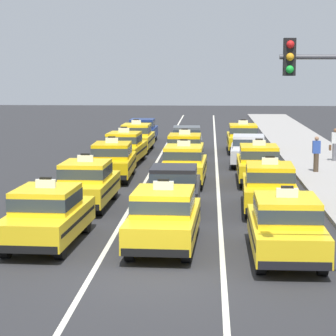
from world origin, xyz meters
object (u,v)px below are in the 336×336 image
at_px(taxi_left_fifth, 137,137).
at_px(taxi_right_nearest, 286,226).
at_px(taxi_right_fifth, 243,137).
at_px(taxi_center_third, 184,164).
at_px(taxi_right_third, 259,163).
at_px(sedan_right_fourth, 248,149).
at_px(taxi_left_third, 112,160).
at_px(taxi_center_fourth, 185,150).
at_px(pedestrian_mid_block, 316,154).
at_px(taxi_left_fourth, 124,147).
at_px(pedestrian_by_storefront, 335,145).
at_px(sedan_center_fifth, 187,139).
at_px(taxi_center_nearest, 164,217).
at_px(sedan_left_sixth, 142,130).
at_px(taxi_left_nearest, 47,214).
at_px(taxi_left_second, 86,183).
at_px(taxi_right_second, 269,186).
at_px(sedan_center_second, 174,187).

relative_size(taxi_left_fifth, taxi_right_nearest, 1.00).
bearing_deg(taxi_right_fifth, taxi_center_third, -104.11).
bearing_deg(taxi_right_third, sedan_right_fourth, 91.56).
bearing_deg(taxi_right_fifth, taxi_left_fifth, -178.33).
distance_m(taxi_left_fifth, sedan_right_fourth, 8.77).
relative_size(taxi_left_third, taxi_right_third, 1.00).
distance_m(taxi_center_fourth, pedestrian_mid_block, 6.72).
bearing_deg(taxi_right_fifth, taxi_left_fourth, -137.63).
bearing_deg(pedestrian_by_storefront, sedan_center_fifth, 151.94).
bearing_deg(taxi_center_nearest, taxi_left_fifth, 97.72).
distance_m(taxi_left_fourth, taxi_right_third, 8.87).
distance_m(taxi_center_nearest, taxi_center_fourth, 16.65).
distance_m(taxi_left_third, pedestrian_mid_block, 9.57).
xyz_separation_m(sedan_left_sixth, taxi_center_fourth, (3.29, -12.04, 0.03)).
relative_size(taxi_left_third, pedestrian_mid_block, 2.76).
relative_size(taxi_center_third, taxi_right_nearest, 1.01).
distance_m(taxi_left_nearest, taxi_right_third, 13.30).
bearing_deg(taxi_right_fifth, pedestrian_by_storefront, -48.11).
distance_m(taxi_left_second, taxi_right_third, 8.80).
distance_m(taxi_left_third, taxi_left_fifth, 11.00).
distance_m(taxi_left_nearest, taxi_right_fifth, 24.20).
relative_size(sedan_left_sixth, taxi_right_nearest, 0.94).
xyz_separation_m(taxi_center_fourth, pedestrian_mid_block, (6.26, -2.42, 0.12)).
bearing_deg(taxi_left_second, taxi_right_second, -2.92).
height_order(sedan_left_sixth, taxi_right_fifth, taxi_right_fifth).
height_order(taxi_left_fifth, taxi_center_nearest, same).
relative_size(taxi_center_nearest, sedan_right_fourth, 1.06).
bearing_deg(taxi_left_nearest, sedan_center_second, 57.01).
distance_m(taxi_left_nearest, sedan_center_fifth, 22.65).
distance_m(sedan_center_second, taxi_right_nearest, 7.02).
relative_size(taxi_center_nearest, taxi_right_third, 1.01).
relative_size(taxi_center_nearest, taxi_right_fifth, 1.01).
bearing_deg(taxi_right_second, sedan_center_second, -176.79).
bearing_deg(pedestrian_mid_block, sedan_center_fifth, 127.37).
xyz_separation_m(pedestrian_mid_block, pedestrian_by_storefront, (1.54, 4.11, 0.01)).
distance_m(taxi_left_fifth, taxi_right_fifth, 6.38).
bearing_deg(pedestrian_mid_block, taxi_right_third, -137.72).
xyz_separation_m(taxi_left_fifth, pedestrian_mid_block, (9.40, -9.02, 0.12)).
bearing_deg(sedan_center_second, pedestrian_mid_block, 55.24).
bearing_deg(pedestrian_by_storefront, taxi_left_nearest, -121.36).
height_order(sedan_left_sixth, taxi_center_third, taxi_center_third).
bearing_deg(taxi_center_third, taxi_right_second, -60.85).
height_order(taxi_left_second, pedestrian_mid_block, taxi_left_second).
bearing_deg(pedestrian_mid_block, taxi_center_third, -153.46).
bearing_deg(sedan_center_fifth, taxi_center_nearest, -89.73).
distance_m(taxi_left_fourth, taxi_right_second, 13.79).
bearing_deg(pedestrian_mid_block, taxi_left_fourth, 160.55).
distance_m(sedan_left_sixth, sedan_center_second, 23.68).
xyz_separation_m(taxi_center_fourth, taxi_right_fifth, (3.24, 6.78, 0.00)).
xyz_separation_m(taxi_center_fourth, pedestrian_by_storefront, (7.81, 1.69, 0.13)).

